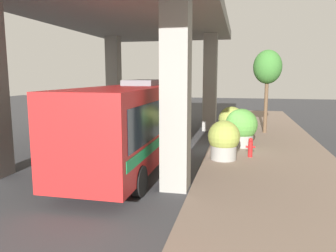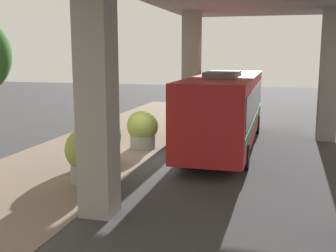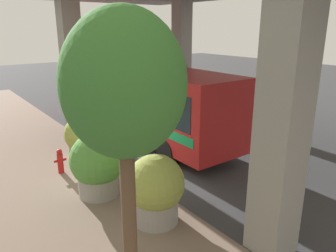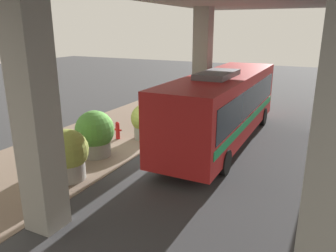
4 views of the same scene
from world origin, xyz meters
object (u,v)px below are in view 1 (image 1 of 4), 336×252
at_px(bus, 138,119).
at_px(fire_hydrant, 250,147).
at_px(planter_middle, 231,122).
at_px(planter_back, 224,140).
at_px(street_tree_near, 268,68).
at_px(planter_front, 241,128).

bearing_deg(bus, fire_hydrant, -157.41).
distance_m(bus, planter_middle, 7.72).
height_order(planter_back, street_tree_near, street_tree_near).
bearing_deg(fire_hydrant, planter_front, -79.22).
distance_m(fire_hydrant, planter_back, 1.47).
xyz_separation_m(fire_hydrant, planter_middle, (1.03, -4.63, 0.51)).
xyz_separation_m(bus, planter_middle, (-3.81, -6.64, -0.97)).
bearing_deg(bus, planter_middle, -119.85).
relative_size(fire_hydrant, planter_middle, 0.48).
bearing_deg(planter_front, street_tree_near, -108.31).
distance_m(planter_back, street_tree_near, 8.77).
bearing_deg(planter_middle, fire_hydrant, 102.51).
distance_m(planter_front, planter_back, 3.12).
bearing_deg(planter_middle, street_tree_near, -131.92).
height_order(planter_front, planter_back, planter_front).
xyz_separation_m(fire_hydrant, planter_front, (0.44, -2.30, 0.57)).
relative_size(bus, planter_back, 6.21).
relative_size(planter_front, planter_back, 1.14).
height_order(planter_front, street_tree_near, street_tree_near).
distance_m(planter_middle, street_tree_near, 4.61).
xyz_separation_m(fire_hydrant, planter_back, (1.21, 0.72, 0.44)).
distance_m(fire_hydrant, planter_front, 2.41).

